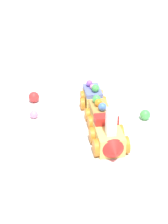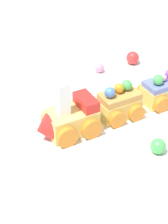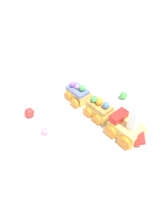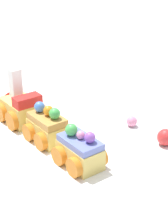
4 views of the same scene
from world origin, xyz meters
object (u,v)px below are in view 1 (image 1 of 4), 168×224
(cake_train_locomotive, at_px, (109,138))
(gumball_green, at_px, (145,115))
(gumball_pink, at_px, (34,114))
(cake_car_caramel, at_px, (100,114))
(cake_car_blueberry, at_px, (93,97))
(gumball_red, at_px, (34,97))

(cake_train_locomotive, distance_m, gumball_green, 0.17)
(cake_train_locomotive, height_order, gumball_pink, cake_train_locomotive)
(cake_car_caramel, bearing_deg, gumball_green, 90.64)
(cake_car_blueberry, bearing_deg, cake_train_locomotive, -0.00)
(cake_car_caramel, height_order, gumball_pink, cake_car_caramel)
(cake_car_caramel, height_order, cake_car_blueberry, cake_car_caramel)
(cake_car_caramel, bearing_deg, cake_car_blueberry, 179.87)
(cake_car_caramel, relative_size, gumball_red, 2.78)
(cake_train_locomotive, bearing_deg, cake_car_caramel, -179.88)
(cake_car_blueberry, distance_m, gumball_green, 0.16)
(cake_train_locomotive, xyz_separation_m, gumball_green, (-0.13, 0.10, -0.02))
(cake_car_blueberry, xyz_separation_m, gumball_pink, (0.08, -0.16, -0.01))
(gumball_red, relative_size, gumball_pink, 1.42)
(cake_car_blueberry, height_order, gumball_red, cake_car_blueberry)
(cake_train_locomotive, distance_m, cake_car_caramel, 0.11)
(cake_car_caramel, distance_m, cake_car_blueberry, 0.10)
(cake_train_locomotive, relative_size, gumball_red, 3.86)
(cake_car_blueberry, relative_size, gumball_green, 3.15)
(gumball_green, bearing_deg, cake_train_locomotive, -37.86)
(gumball_pink, bearing_deg, gumball_red, -171.57)
(cake_train_locomotive, xyz_separation_m, gumball_red, (-0.22, -0.20, -0.01))
(cake_train_locomotive, relative_size, cake_car_blueberry, 1.39)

